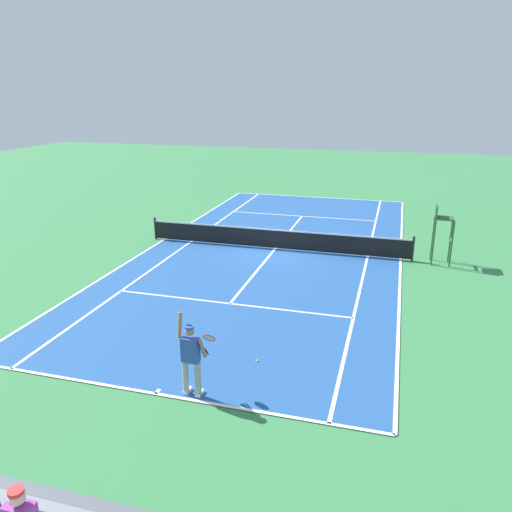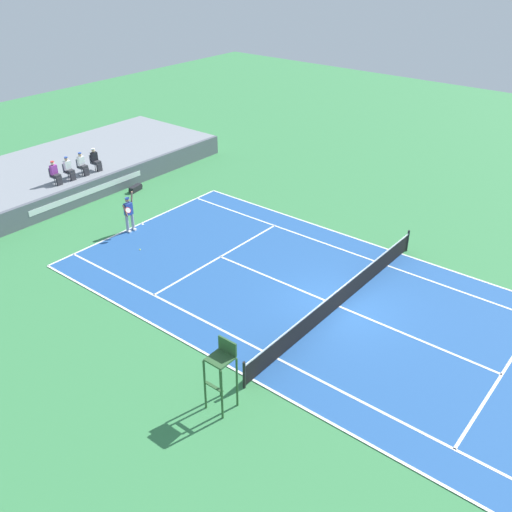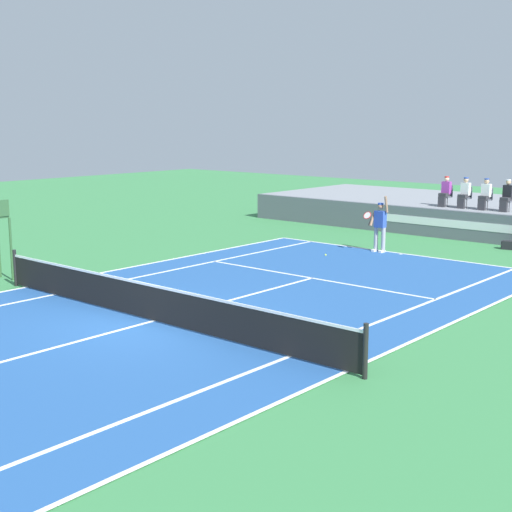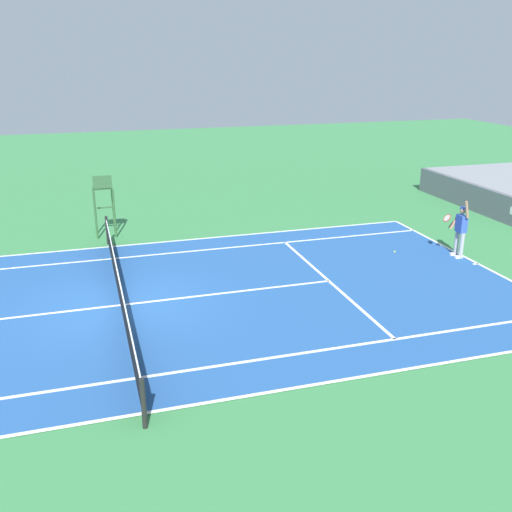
% 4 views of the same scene
% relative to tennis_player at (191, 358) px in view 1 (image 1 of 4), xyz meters
% --- Properties ---
extents(ground_plane, '(80.00, 80.00, 0.00)m').
position_rel_tennis_player_xyz_m(ground_plane, '(0.86, -11.67, -0.99)').
color(ground_plane, '#387F47').
extents(court, '(11.08, 23.88, 0.03)m').
position_rel_tennis_player_xyz_m(court, '(0.86, -11.67, -0.98)').
color(court, '#235193').
rests_on(court, ground).
extents(net, '(11.98, 0.10, 1.07)m').
position_rel_tennis_player_xyz_m(net, '(0.86, -11.67, -0.47)').
color(net, black).
rests_on(net, ground).
extents(tennis_player, '(0.78, 0.62, 2.08)m').
position_rel_tennis_player_xyz_m(tennis_player, '(0.00, 0.00, 0.00)').
color(tennis_player, '#9E9EA3').
rests_on(tennis_player, ground).
extents(tennis_ball, '(0.07, 0.07, 0.07)m').
position_rel_tennis_player_xyz_m(tennis_ball, '(-1.05, -1.87, -0.96)').
color(tennis_ball, '#D1E533').
rests_on(tennis_ball, ground).
extents(umpire_chair, '(0.77, 0.77, 2.44)m').
position_rel_tennis_player_xyz_m(umpire_chair, '(-6.12, -11.67, 0.56)').
color(umpire_chair, '#2D562D').
rests_on(umpire_chair, ground).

